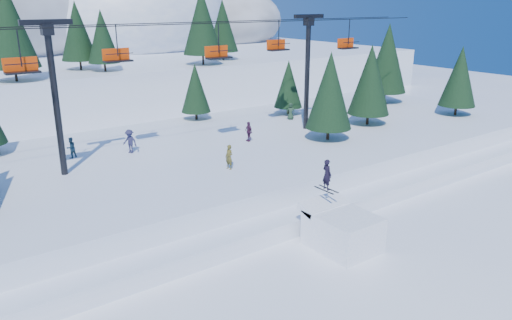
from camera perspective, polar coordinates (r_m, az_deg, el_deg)
ground at (r=27.35m, az=10.12°, el=-13.05°), size 160.00×160.00×0.00m
mid_shelf at (r=40.16m, az=-8.44°, el=-0.79°), size 70.00×22.00×2.50m
berm at (r=32.44m, az=-0.03°, el=-6.52°), size 70.00×6.00×1.10m
jump_kicker at (r=29.82m, az=9.70°, el=-7.71°), size 3.13×4.36×5.03m
chairlift at (r=39.05m, az=-7.28°, el=10.89°), size 46.00×3.21×10.28m
conifer_stand at (r=40.65m, az=-4.72°, el=7.55°), size 62.04×17.40×9.02m
distant_skiers at (r=39.03m, az=-11.81°, el=1.73°), size 29.70×10.20×1.88m
banner_near at (r=32.25m, az=10.27°, el=-6.99°), size 2.86×0.09×0.90m
banner_far at (r=38.26m, az=14.32°, el=-3.25°), size 2.75×0.83×0.90m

